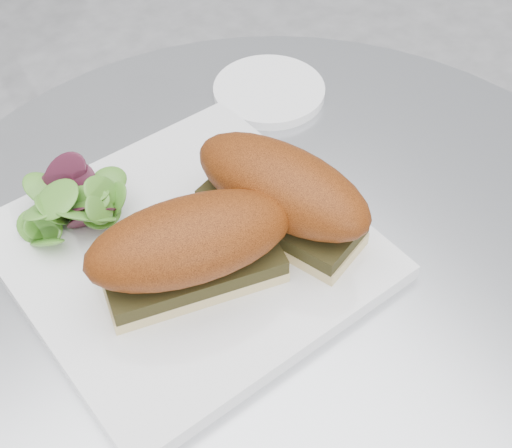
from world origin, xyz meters
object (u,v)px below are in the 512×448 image
at_px(sandwich_left, 191,247).
at_px(plate, 187,251).
at_px(sandwich_right, 282,193).
at_px(saucer, 269,91).

bearing_deg(sandwich_left, plate, 82.04).
bearing_deg(plate, sandwich_right, -22.62).
height_order(sandwich_right, saucer, sandwich_right).
distance_m(plate, sandwich_left, 0.06).
relative_size(sandwich_left, sandwich_right, 1.01).
distance_m(sandwich_right, saucer, 0.21).
bearing_deg(sandwich_left, sandwich_right, 18.30).
height_order(sandwich_left, saucer, sandwich_left).
xyz_separation_m(plate, sandwich_right, (0.08, -0.03, 0.05)).
relative_size(plate, sandwich_left, 1.55).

